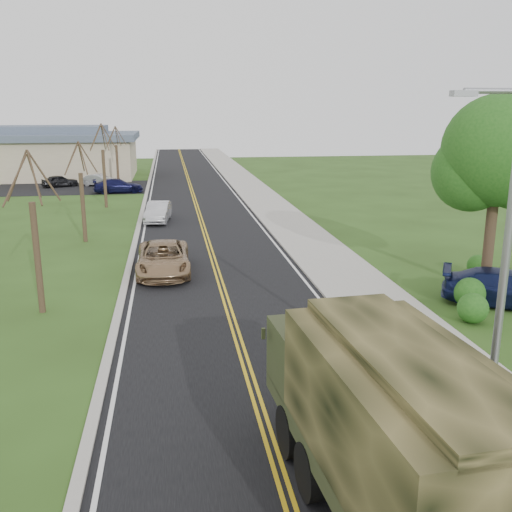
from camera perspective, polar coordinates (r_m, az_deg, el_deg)
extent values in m
plane|color=#2A4416|center=(13.74, 1.49, -18.38)|extent=(160.00, 160.00, 0.00)
cube|color=black|center=(51.93, -6.33, 6.15)|extent=(8.00, 120.00, 0.01)
cube|color=#9E998E|center=(52.25, -1.75, 6.34)|extent=(0.30, 120.00, 0.12)
cube|color=#9E998E|center=(52.49, 0.15, 6.38)|extent=(3.20, 120.00, 0.10)
cube|color=#9E998E|center=(51.93, -10.93, 6.03)|extent=(0.30, 120.00, 0.10)
cylinder|color=gray|center=(13.41, 23.56, -1.68)|extent=(0.18, 0.18, 8.00)
cylinder|color=gray|center=(12.64, 22.96, 14.96)|extent=(1.40, 0.12, 0.12)
cube|color=gray|center=(12.30, 20.05, 15.03)|extent=(0.50, 0.22, 0.12)
cylinder|color=#38281C|center=(25.52, 22.37, 2.24)|extent=(0.44, 0.44, 5.04)
sphere|color=#1E4F16|center=(25.09, 23.11, 9.68)|extent=(4.50, 4.50, 4.50)
sphere|color=#1E4F16|center=(25.19, 20.75, 7.85)|extent=(3.24, 3.24, 3.24)
cylinder|color=#38281C|center=(22.56, -21.01, -0.23)|extent=(0.24, 0.24, 4.20)
cylinder|color=#38281C|center=(22.06, -20.44, 7.53)|extent=(1.01, 0.33, 1.90)
cylinder|color=#38281C|center=(22.64, -21.29, 7.41)|extent=(0.13, 1.29, 1.74)
cylinder|color=#38281C|center=(22.31, -22.79, 7.38)|extent=(0.98, 0.43, 1.90)
cylinder|color=#38281C|center=(21.67, -22.99, 6.98)|extent=(0.79, 1.05, 1.77)
cylinder|color=#38281C|center=(21.58, -21.26, 7.32)|extent=(0.58, 0.90, 1.90)
cylinder|color=#38281C|center=(34.16, -16.90, 4.64)|extent=(0.24, 0.24, 3.96)
cylinder|color=#38281C|center=(33.87, -16.47, 9.47)|extent=(0.96, 0.32, 1.79)
cylinder|color=#38281C|center=(34.39, -17.06, 9.37)|extent=(0.12, 1.22, 1.65)
cylinder|color=#38281C|center=(34.05, -17.95, 9.38)|extent=(0.93, 0.41, 1.79)
cylinder|color=#38281C|center=(33.43, -17.99, 9.17)|extent=(0.75, 0.99, 1.67)
cylinder|color=#38281C|center=(33.40, -16.92, 9.37)|extent=(0.55, 0.85, 1.80)
cylinder|color=#38281C|center=(45.92, -14.90, 7.46)|extent=(0.24, 0.24, 4.44)
cylinder|color=#38281C|center=(45.75, -14.51, 11.49)|extent=(1.07, 0.35, 2.00)
cylinder|color=#38281C|center=(46.31, -15.03, 11.38)|extent=(0.13, 1.36, 1.84)
cylinder|color=#38281C|center=(45.91, -15.75, 11.42)|extent=(1.03, 0.46, 2.00)
cylinder|color=#38281C|center=(45.21, -15.75, 11.27)|extent=(0.83, 1.10, 1.87)
cylinder|color=#38281C|center=(45.20, -14.86, 11.44)|extent=(0.61, 0.95, 2.01)
cylinder|color=#38281C|center=(57.82, -13.68, 8.71)|extent=(0.24, 0.24, 4.08)
cylinder|color=#38281C|center=(57.70, -13.38, 11.65)|extent=(0.99, 0.33, 1.84)
cylinder|color=#38281C|center=(58.21, -13.77, 11.57)|extent=(0.13, 1.25, 1.69)
cylinder|color=#38281C|center=(57.83, -14.29, 11.60)|extent=(0.95, 0.42, 1.85)
cylinder|color=#38281C|center=(57.19, -14.28, 11.50)|extent=(0.77, 1.02, 1.72)
cylinder|color=#38281C|center=(57.20, -13.63, 11.61)|extent=(0.57, 0.88, 1.85)
cube|color=tan|center=(68.99, -20.56, 9.13)|extent=(20.00, 12.00, 4.20)
cube|color=#475466|center=(68.84, -20.74, 11.11)|extent=(21.00, 13.00, 0.70)
cube|color=#475466|center=(68.81, -20.79, 11.69)|extent=(14.00, 8.00, 0.90)
cube|color=black|center=(58.37, -16.51, 6.57)|extent=(18.00, 10.00, 0.02)
cylinder|color=black|center=(11.97, 5.51, -20.64)|extent=(0.45, 1.18, 1.15)
cylinder|color=black|center=(12.74, 15.50, -18.78)|extent=(0.45, 1.18, 1.15)
cylinder|color=black|center=(13.14, 3.44, -17.10)|extent=(0.45, 1.18, 1.15)
cylinder|color=black|center=(13.84, 12.57, -15.69)|extent=(0.45, 1.18, 1.15)
cube|color=#32391F|center=(11.55, 12.11, -19.24)|extent=(3.02, 7.50, 0.37)
cube|color=#32391F|center=(13.27, 7.47, -9.94)|extent=(2.65, 2.16, 1.47)
cube|color=black|center=(14.01, 6.17, -7.63)|extent=(2.31, 0.25, 0.73)
cube|color=#32391F|center=(10.75, 14.28, -20.53)|extent=(3.00, 5.73, 0.16)
cube|color=black|center=(10.17, 14.68, -15.43)|extent=(3.00, 5.73, 2.10)
cube|color=black|center=(9.67, 15.10, -9.76)|extent=(2.06, 5.66, 0.26)
imported|color=#9D7C58|center=(26.84, -9.25, -0.23)|extent=(2.40, 5.20, 1.44)
imported|color=silver|center=(39.37, -9.77, 4.36)|extent=(1.88, 4.23, 1.35)
imported|color=#11183E|center=(24.22, 23.78, -2.98)|extent=(5.18, 4.00, 1.40)
cube|color=#1A4921|center=(14.88, 19.82, -14.31)|extent=(0.63, 0.53, 0.80)
cube|color=#19461E|center=(14.82, 20.04, -14.78)|extent=(0.66, 0.60, 0.65)
imported|color=black|center=(59.75, -19.01, 7.10)|extent=(3.72, 2.66, 1.18)
imported|color=#B1B2B6|center=(59.24, -15.37, 7.32)|extent=(3.81, 2.55, 1.19)
imported|color=#0E0F36|center=(53.98, -13.62, 6.84)|extent=(4.64, 2.35, 1.29)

